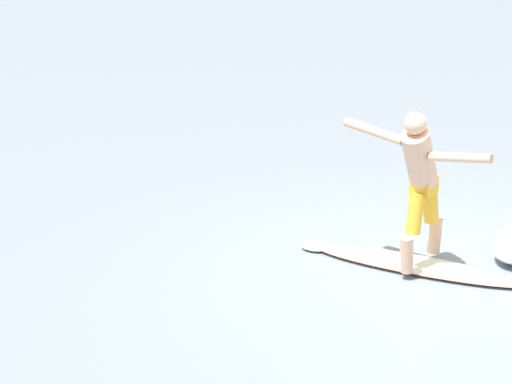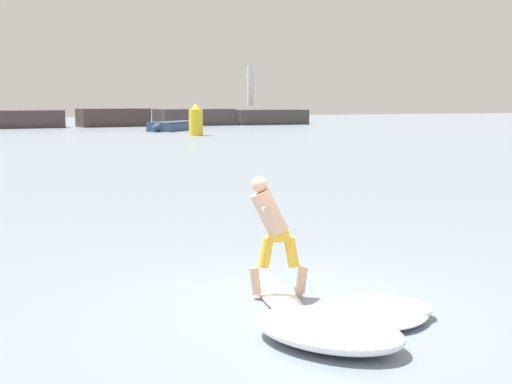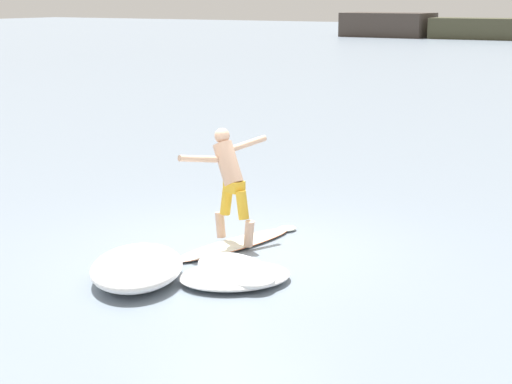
% 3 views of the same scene
% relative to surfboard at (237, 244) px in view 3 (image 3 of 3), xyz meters
% --- Properties ---
extents(ground_plane, '(200.00, 200.00, 0.00)m').
position_rel_surfboard_xyz_m(ground_plane, '(0.06, -0.12, -0.04)').
color(ground_plane, gray).
extents(surfboard, '(0.94, 2.47, 0.21)m').
position_rel_surfboard_xyz_m(surfboard, '(0.00, 0.00, 0.00)').
color(surfboard, white).
rests_on(surfboard, ground).
extents(surfer, '(0.91, 1.51, 1.61)m').
position_rel_surfboard_xyz_m(surfer, '(-0.11, -0.01, 0.98)').
color(surfer, '#D4A788').
rests_on(surfer, surfboard).
extents(wave_foam_at_tail, '(1.90, 2.13, 0.35)m').
position_rel_surfboard_xyz_m(wave_foam_at_tail, '(-0.26, -1.93, 0.14)').
color(wave_foam_at_tail, white).
rests_on(wave_foam_at_tail, ground).
extents(wave_foam_at_nose, '(1.77, 1.79, 0.16)m').
position_rel_surfboard_xyz_m(wave_foam_at_nose, '(0.83, -1.35, 0.04)').
color(wave_foam_at_nose, white).
rests_on(wave_foam_at_nose, ground).
extents(wave_foam_beside, '(1.68, 1.47, 0.23)m').
position_rel_surfboard_xyz_m(wave_foam_beside, '(0.77, -1.23, 0.08)').
color(wave_foam_beside, white).
rests_on(wave_foam_beside, ground).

